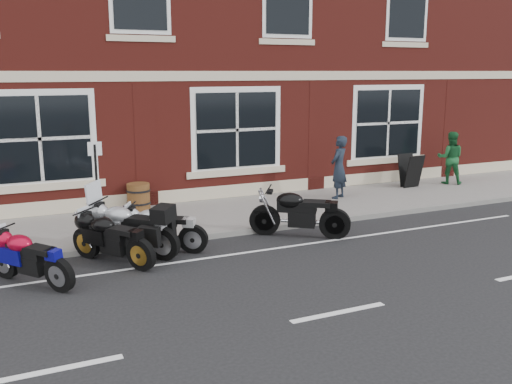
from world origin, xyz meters
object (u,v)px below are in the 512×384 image
pedestrian_left (339,167)px  moto_touring_silver (128,226)px  moto_sport_silver (159,227)px  moto_sport_black (112,237)px  pedestrian_right (450,158)px  a_board_sign (410,171)px  moto_sport_red (30,256)px  moto_naked_black (298,211)px  parking_sign (97,182)px  barrel_planter (139,196)px

pedestrian_left → moto_touring_silver: bearing=-13.6°
moto_touring_silver → moto_sport_silver: moto_touring_silver is taller
moto_sport_black → pedestrian_right: bearing=-19.1°
moto_sport_black → pedestrian_right: (10.81, 2.91, 0.41)m
moto_touring_silver → a_board_sign: bearing=-26.7°
moto_sport_red → pedestrian_left: (8.02, 3.07, 0.48)m
moto_naked_black → parking_sign: (-3.97, 1.42, 0.70)m
moto_sport_red → moto_sport_silver: moto_sport_silver is taller
moto_sport_red → pedestrian_left: pedestrian_left is taller
moto_naked_black → pedestrian_left: pedestrian_left is taller
moto_touring_silver → parking_sign: size_ratio=0.85×
moto_touring_silver → pedestrian_right: (10.43, 2.51, 0.34)m
moto_sport_silver → pedestrian_right: bearing=-41.2°
moto_sport_black → moto_naked_black: (3.98, 0.13, 0.05)m
moto_touring_silver → moto_sport_red: 2.04m
parking_sign → moto_naked_black: bearing=-15.5°
moto_sport_silver → moto_naked_black: 3.00m
moto_naked_black → pedestrian_right: (6.83, 2.78, 0.36)m
moto_touring_silver → moto_naked_black: 3.62m
moto_sport_black → pedestrian_left: pedestrian_left is taller
moto_touring_silver → moto_sport_red: (-1.83, -0.90, -0.09)m
moto_naked_black → barrel_planter: 4.33m
moto_sport_black → pedestrian_left: (6.57, 2.56, 0.46)m
moto_sport_red → barrel_planter: size_ratio=2.43×
pedestrian_left → a_board_sign: pedestrian_left is taller
pedestrian_left → pedestrian_right: (4.24, 0.34, -0.05)m
moto_touring_silver → moto_naked_black: (3.61, -0.27, -0.01)m
pedestrian_left → a_board_sign: 2.85m
pedestrian_left → pedestrian_right: 4.25m
moto_naked_black → barrel_planter: size_ratio=2.81×
moto_sport_black → barrel_planter: bearing=35.4°
moto_sport_red → pedestrian_left: 8.60m
pedestrian_right → moto_sport_silver: bearing=51.5°
moto_sport_red → pedestrian_right: bearing=-21.2°
moto_touring_silver → pedestrian_left: (6.20, 2.17, 0.39)m
moto_sport_silver → pedestrian_left: (5.58, 2.20, 0.48)m
moto_sport_silver → barrel_planter: bearing=28.4°
moto_touring_silver → parking_sign: (-0.36, 1.15, 0.69)m
barrel_planter → parking_sign: (-1.30, -1.99, 0.82)m
a_board_sign → parking_sign: (-9.35, -1.44, 0.66)m
a_board_sign → parking_sign: 9.49m
moto_sport_black → parking_sign: bearing=55.2°
moto_sport_black → a_board_sign: bearing=-16.5°
pedestrian_right → parking_sign: size_ratio=0.81×
moto_sport_silver → parking_sign: parking_sign is taller
moto_naked_black → pedestrian_right: pedestrian_right is taller
moto_sport_silver → moto_touring_silver: bearing=121.8°
moto_sport_black → moto_sport_silver: bearing=-13.8°
moto_touring_silver → moto_sport_silver: 0.62m
moto_sport_black → a_board_sign: a_board_sign is taller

